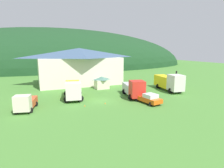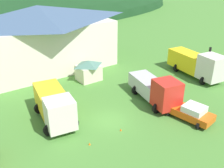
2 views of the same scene
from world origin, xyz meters
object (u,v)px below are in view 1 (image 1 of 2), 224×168
Objects in this scene: crane_truck_red at (134,88)px; service_pickup_orange at (148,98)px; traffic_cone_mid_row at (105,104)px; heavy_rig_striped at (73,89)px; play_shed_cream at (102,82)px; depot_building at (79,66)px; traffic_light_east at (176,79)px; light_truck_cream at (25,103)px; traffic_cone_near_pickup at (85,106)px; flatbed_truck_yellow at (169,82)px.

service_pickup_orange is at bearing 16.71° from crane_truck_red.
heavy_rig_striped is at bearing 129.44° from traffic_cone_mid_row.
traffic_cone_mid_row is (-3.52, -11.69, -1.41)m from play_shed_cream.
crane_truck_red is (2.86, -9.65, 0.24)m from play_shed_cream.
traffic_cone_mid_row is at bearing 48.58° from heavy_rig_striped.
crane_truck_red is (10.56, -3.05, -0.12)m from heavy_rig_striped.
depot_building is 20.16m from traffic_cone_mid_row.
service_pickup_orange is 1.18× the size of traffic_light_east.
play_shed_cream is at bearing 73.26° from traffic_cone_mid_row.
light_truck_cream is (-12.18, -18.42, -3.46)m from depot_building.
traffic_light_east is at bearing 106.43° from light_truck_cream.
service_pickup_orange is at bearing -152.26° from traffic_light_east.
depot_building is 43.95× the size of traffic_cone_mid_row.
traffic_light_east reaches higher than service_pickup_orange.
depot_building reaches higher than play_shed_cream.
traffic_cone_mid_row is at bearing -169.94° from traffic_light_east.
heavy_rig_striped is at bearing -107.39° from depot_building.
traffic_light_east is (28.66, 1.80, 1.45)m from light_truck_cream.
light_truck_cream is 11.35× the size of traffic_cone_near_pickup.
traffic_cone_mid_row is (4.18, -5.08, -1.78)m from heavy_rig_striped.
traffic_light_east is (10.14, 5.33, 1.82)m from service_pickup_orange.
traffic_cone_near_pickup is at bearing -100.85° from depot_building.
traffic_light_east is (21.03, -2.09, 0.86)m from heavy_rig_striped.
light_truck_cream is 8.58m from traffic_cone_near_pickup.
heavy_rig_striped is at bearing -93.65° from crane_truck_red.
service_pickup_orange is 7.15m from traffic_cone_mid_row.
traffic_light_east is (13.33, -8.70, 1.23)m from play_shed_cream.
depot_building reaches higher than traffic_cone_mid_row.
service_pickup_orange is at bearing -12.71° from traffic_cone_near_pickup.
play_shed_cream is 0.61× the size of service_pickup_orange.
traffic_light_east is at bearing 42.75° from flatbed_truck_yellow.
flatbed_truck_yellow is 2.01× the size of traffic_light_east.
flatbed_truck_yellow is 16.70m from traffic_cone_mid_row.
flatbed_truck_yellow reaches higher than service_pickup_orange.
traffic_light_east is at bearing 8.58° from traffic_cone_near_pickup.
depot_building is 2.90× the size of heavy_rig_striped.
light_truck_cream is at bearing -176.41° from traffic_light_east.
traffic_light_east is at bearing -45.25° from depot_building.
light_truck_cream is 11.60× the size of traffic_cone_mid_row.
traffic_cone_near_pickup is (-9.78, -2.10, -1.66)m from crane_truck_red.
traffic_cone_near_pickup is (-20.25, -3.05, -2.65)m from traffic_light_east.
flatbed_truck_yellow reaches higher than play_shed_cream.
crane_truck_red is at bearing -174.80° from traffic_light_east.
depot_building is 2.44× the size of flatbed_truck_yellow.
flatbed_truck_yellow is at bearing 108.79° from light_truck_cream.
flatbed_truck_yellow reaches higher than light_truck_cream.
heavy_rig_striped is 0.93× the size of crane_truck_red.
heavy_rig_striped is 0.84× the size of flatbed_truck_yellow.
depot_building is 18.81m from crane_truck_red.
heavy_rig_striped is 5.50m from traffic_cone_near_pickup.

